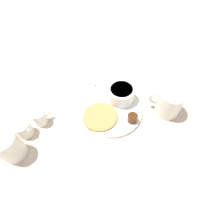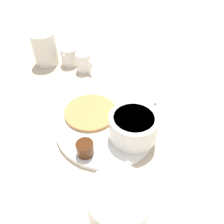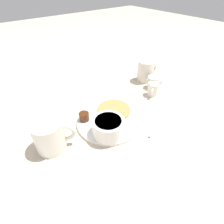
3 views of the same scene
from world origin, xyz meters
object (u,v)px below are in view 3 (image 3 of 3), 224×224
object	(u,v)px
creamer_pitcher_near	(153,89)
second_mug	(146,71)
coffee_mug	(50,136)
bowl	(108,127)
fork	(146,140)
creamer_pitcher_far	(153,82)
plate	(109,121)

from	to	relation	value
creamer_pitcher_near	second_mug	xyz separation A→B (m)	(-0.08, -0.12, 0.02)
coffee_mug	second_mug	size ratio (longest dim) A/B	1.09
creamer_pitcher_near	bowl	bearing A→B (deg)	13.71
bowl	creamer_pitcher_near	distance (m)	0.32
coffee_mug	creamer_pitcher_near	bearing A→B (deg)	-179.46
creamer_pitcher_near	second_mug	size ratio (longest dim) A/B	0.54
second_mug	bowl	bearing A→B (deg)	26.63
fork	second_mug	size ratio (longest dim) A/B	1.27
creamer_pitcher_far	second_mug	size ratio (longest dim) A/B	0.64
creamer_pitcher_far	fork	bearing A→B (deg)	37.74
creamer_pitcher_far	creamer_pitcher_near	bearing A→B (deg)	38.74
bowl	fork	world-z (taller)	bowl
bowl	fork	bearing A→B (deg)	131.21
bowl	coffee_mug	distance (m)	0.19
coffee_mug	creamer_pitcher_far	world-z (taller)	coffee_mug
plate	coffee_mug	xyz separation A→B (m)	(0.21, -0.02, 0.05)
coffee_mug	fork	distance (m)	0.31
second_mug	coffee_mug	bearing A→B (deg)	12.42
creamer_pitcher_near	second_mug	bearing A→B (deg)	-122.57
bowl	creamer_pitcher_far	size ratio (longest dim) A/B	1.49
plate	second_mug	size ratio (longest dim) A/B	2.11
coffee_mug	fork	bearing A→B (deg)	146.45
second_mug	creamer_pitcher_near	bearing A→B (deg)	57.43
fork	second_mug	xyz separation A→B (m)	(-0.30, -0.29, 0.05)
coffee_mug	creamer_pitcher_far	bearing A→B (deg)	-175.04
bowl	creamer_pitcher_far	distance (m)	0.39
plate	coffee_mug	bearing A→B (deg)	-4.98
plate	creamer_pitcher_near	distance (m)	0.27
creamer_pitcher_near	fork	size ratio (longest dim) A/B	0.43
bowl	fork	size ratio (longest dim) A/B	0.75
coffee_mug	creamer_pitcher_near	distance (m)	0.49
creamer_pitcher_near	fork	xyz separation A→B (m)	(0.23, 0.17, -0.03)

